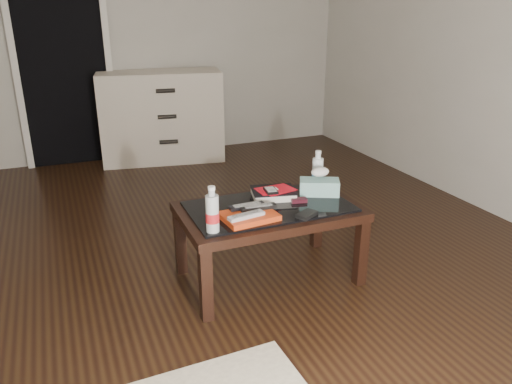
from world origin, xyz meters
TOP-DOWN VIEW (x-y plane):
  - ground at (0.00, 0.00)m, footprint 5.00×5.00m
  - doorway at (-0.40, 2.47)m, footprint 0.90×0.08m
  - coffee_table at (0.51, -0.39)m, footprint 1.00×0.60m
  - dresser at (0.46, 2.23)m, footprint 1.27×0.69m
  - magazines at (0.33, -0.51)m, footprint 0.30×0.24m
  - remote_silver at (0.30, -0.55)m, footprint 0.21×0.08m
  - remote_black_front at (0.40, -0.47)m, footprint 0.20×0.06m
  - remote_black_back at (0.35, -0.43)m, footprint 0.20×0.06m
  - textbook at (0.58, -0.27)m, footprint 0.29×0.25m
  - dvd_mailers at (0.58, -0.28)m, footprint 0.20×0.14m
  - ipod at (0.55, -0.31)m, footprint 0.08×0.11m
  - flip_phone at (0.69, -0.40)m, footprint 0.10×0.06m
  - wallet at (0.63, -0.60)m, footprint 0.14×0.12m
  - water_bottle_left at (0.11, -0.59)m, footprint 0.08×0.08m
  - water_bottle_right at (0.89, -0.24)m, footprint 0.08×0.08m
  - tissue_box at (0.85, -0.33)m, footprint 0.26×0.21m

SIDE VIEW (x-z plane):
  - ground at x=0.00m, z-range 0.00..0.00m
  - coffee_table at x=0.51m, z-range 0.17..0.63m
  - dresser at x=0.46m, z-range 0.00..0.90m
  - wallet at x=0.63m, z-range 0.46..0.48m
  - flip_phone at x=0.69m, z-range 0.46..0.48m
  - magazines at x=0.33m, z-range 0.46..0.49m
  - textbook at x=0.58m, z-range 0.46..0.51m
  - remote_silver at x=0.30m, z-range 0.49..0.51m
  - remote_black_front at x=0.40m, z-range 0.49..0.51m
  - remote_black_back at x=0.35m, z-range 0.49..0.51m
  - tissue_box at x=0.85m, z-range 0.46..0.55m
  - dvd_mailers at x=0.58m, z-range 0.51..0.51m
  - ipod at x=0.55m, z-range 0.51..0.53m
  - water_bottle_left at x=0.11m, z-range 0.46..0.70m
  - water_bottle_right at x=0.89m, z-range 0.46..0.70m
  - doorway at x=-0.40m, z-range -0.01..2.06m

